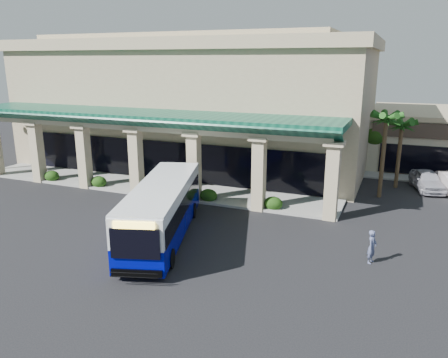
% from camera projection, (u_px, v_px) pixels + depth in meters
% --- Properties ---
extents(ground, '(110.00, 110.00, 0.00)m').
position_uv_depth(ground, '(202.00, 236.00, 23.76)').
color(ground, black).
extents(main_building, '(30.80, 14.80, 11.35)m').
position_uv_depth(main_building, '(196.00, 101.00, 39.49)').
color(main_building, tan).
rests_on(main_building, ground).
extents(arcade, '(30.00, 6.20, 5.70)m').
position_uv_depth(arcade, '(142.00, 150.00, 32.01)').
color(arcade, '#0A4130').
rests_on(arcade, ground).
extents(palm_0, '(2.40, 2.40, 6.60)m').
position_uv_depth(palm_0, '(384.00, 151.00, 29.63)').
color(palm_0, '#164111').
rests_on(palm_0, ground).
extents(palm_1, '(2.40, 2.40, 5.80)m').
position_uv_depth(palm_1, '(399.00, 149.00, 32.05)').
color(palm_1, '#164111').
rests_on(palm_1, ground).
extents(broadleaf_tree, '(2.60, 2.60, 4.81)m').
position_uv_depth(broadleaf_tree, '(375.00, 143.00, 37.38)').
color(broadleaf_tree, '#18370C').
rests_on(broadleaf_tree, ground).
extents(transit_bus, '(5.54, 10.97, 2.99)m').
position_uv_depth(transit_bus, '(163.00, 211.00, 23.15)').
color(transit_bus, '#02079B').
rests_on(transit_bus, ground).
extents(pedestrian, '(0.54, 0.67, 1.61)m').
position_uv_depth(pedestrian, '(372.00, 247.00, 20.39)').
color(pedestrian, slate).
rests_on(pedestrian, ground).
extents(car_silver, '(2.79, 4.63, 1.48)m').
position_uv_depth(car_silver, '(427.00, 180.00, 31.95)').
color(car_silver, silver).
rests_on(car_silver, ground).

